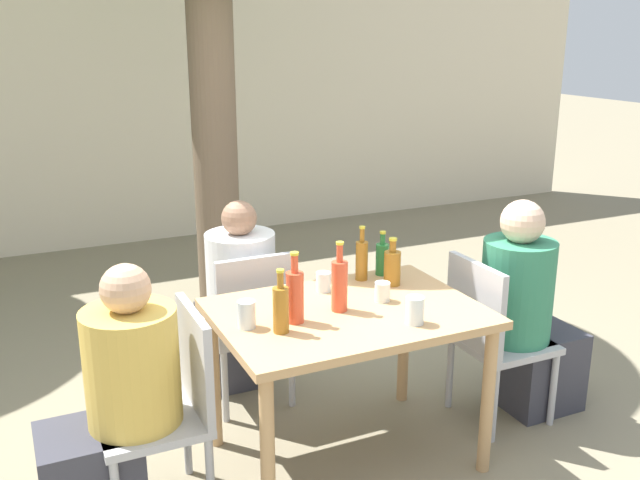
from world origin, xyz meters
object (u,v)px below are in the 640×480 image
Objects in this scene: person_seated_0 at (114,411)px; soda_bottle_3 at (339,284)px; dining_table_front at (347,329)px; patio_chair_0 at (171,400)px; amber_bottle_2 at (362,259)px; person_seated_2 at (237,305)px; drinking_glass_2 at (415,310)px; green_bottle_4 at (382,258)px; person_seated_1 at (527,319)px; drinking_glass_0 at (324,282)px; drinking_glass_3 at (382,292)px; patio_chair_2 at (251,320)px; drinking_glass_1 at (247,315)px; amber_bottle_5 at (281,308)px; patio_chair_1 at (491,332)px; soda_bottle_1 at (295,295)px; amber_bottle_0 at (392,267)px.

person_seated_0 is 3.46× the size of soda_bottle_3.
patio_chair_0 is at bearing 180.00° from dining_table_front.
person_seated_2 is at bearing 130.71° from amber_bottle_2.
green_bottle_4 is at bearing 73.06° from drinking_glass_2.
drinking_glass_0 is at bearing 76.23° from person_seated_1.
person_seated_1 is 0.94m from amber_bottle_2.
patio_chair_0 is at bearing -178.53° from drinking_glass_3.
drinking_glass_1 is (-0.25, -0.66, 0.33)m from patio_chair_2.
person_seated_1 is at bearing 0.07° from drinking_glass_1.
drinking_glass_1 is at bearing 138.33° from amber_bottle_5.
patio_chair_1 and patio_chair_2 have the same top height.
soda_bottle_3 reaches higher than green_bottle_4.
patio_chair_2 is 0.86m from amber_bottle_5.
soda_bottle_1 is 0.48m from drinking_glass_3.
drinking_glass_0 reaches higher than dining_table_front.
person_seated_1 is at bearing -15.67° from amber_bottle_0.
person_seated_1 reaches higher than drinking_glass_0.
drinking_glass_1 is (-1.32, -0.00, 0.33)m from patio_chair_1.
dining_table_front is 5.13× the size of green_bottle_4.
person_seated_1 reaches higher than soda_bottle_3.
person_seated_0 is at bearing 179.81° from drinking_glass_1.
person_seated_0 reaches higher than green_bottle_4.
amber_bottle_0 is 0.76× the size of soda_bottle_1.
amber_bottle_5 is (-0.62, -0.43, -0.00)m from amber_bottle_2.
green_bottle_4 is (0.42, 0.35, -0.04)m from soda_bottle_3.
soda_bottle_1 is 0.98× the size of soda_bottle_3.
person_seated_1 is (1.89, -0.00, 0.03)m from patio_chair_0.
drinking_glass_3 is (0.23, 0.02, -0.08)m from soda_bottle_3.
drinking_glass_2 is 1.32× the size of drinking_glass_3.
drinking_glass_3 is (-0.05, -0.30, -0.06)m from amber_bottle_2.
amber_bottle_5 is at bearing 94.21° from person_seated_1.
soda_bottle_3 reaches higher than patio_chair_2.
drinking_glass_0 is at bearing 120.97° from patio_chair_2.
person_seated_1 is at bearing -27.46° from green_bottle_4.
dining_table_front is at bearing 15.95° from amber_bottle_5.
soda_bottle_1 is 0.41m from drinking_glass_0.
person_seated_2 is 9.28× the size of drinking_glass_2.
drinking_glass_0 is at bearing 44.70° from amber_bottle_5.
drinking_glass_3 is at bearing -99.49° from amber_bottle_2.
person_seated_2 is at bearing 50.12° from patio_chair_1.
green_bottle_4 is at bearing 78.84° from amber_bottle_0.
person_seated_1 is (0.23, -0.00, 0.03)m from patio_chair_1.
dining_table_front is at bearing 90.00° from patio_chair_1.
person_seated_0 reaches higher than drinking_glass_2.
dining_table_front is 12.44× the size of drinking_glass_0.
amber_bottle_5 is (-0.75, -0.46, 0.02)m from green_bottle_4.
dining_table_front is 1.08m from person_seated_0.
person_seated_1 is at bearing 4.21° from amber_bottle_5.
patio_chair_2 is 0.83m from drinking_glass_3.
person_seated_1 reaches higher than patio_chair_1.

